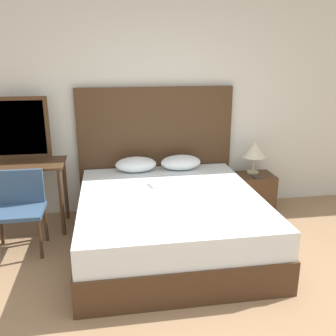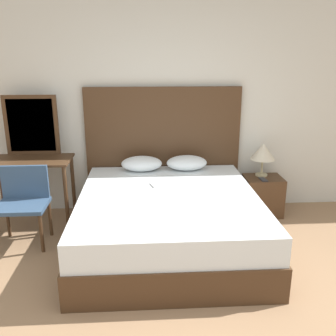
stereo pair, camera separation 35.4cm
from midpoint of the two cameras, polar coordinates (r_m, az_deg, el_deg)
The scene contains 12 objects.
wall_back at distance 4.65m, azimuth -3.31°, elevation 9.83°, with size 10.00×0.06×2.70m.
bed at distance 3.87m, azimuth -2.40°, elevation -8.16°, with size 1.81×2.02×0.58m.
headboard at distance 4.68m, azimuth -4.01°, elevation 2.71°, with size 1.91×0.05×1.55m.
pillow_left at distance 4.48m, azimuth -7.18°, elevation 0.51°, with size 0.49×0.29×0.18m.
pillow_right at distance 4.53m, azimuth -0.29°, elevation 0.83°, with size 0.49×0.29×0.18m.
phone_on_bed at distance 4.00m, azimuth -4.83°, elevation -2.74°, with size 0.11×0.16×0.01m.
nightstand at distance 4.84m, azimuth 10.99°, elevation -3.73°, with size 0.45×0.37×0.48m.
table_lamp at distance 4.74m, azimuth 10.94°, elevation 2.71°, with size 0.30×0.30×0.41m.
phone_on_nightstand at distance 4.67m, azimuth 11.12°, elevation -1.33°, with size 0.08×0.16×0.01m.
vanity_desk at distance 4.49m, azimuth -23.51°, elevation -1.11°, with size 0.93×0.51×0.79m.
vanity_mirror at distance 4.59m, azimuth -23.58°, elevation 5.61°, with size 0.62×0.03×0.70m.
chair at distance 4.13m, azimuth -24.20°, elevation -5.12°, with size 0.51×0.42×0.81m.
Camera 1 is at (-0.65, -1.84, 1.94)m, focal length 40.00 mm.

